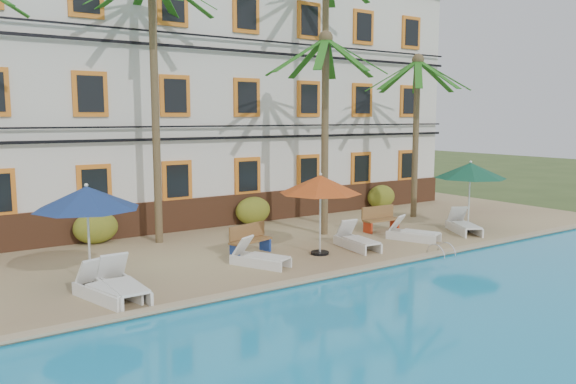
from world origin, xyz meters
TOP-DOWN VIEW (x-y plane):
  - ground at (0.00, 0.00)m, footprint 100.00×100.00m
  - pool_deck at (0.00, 5.00)m, footprint 30.00×12.00m
  - swimming_pool at (0.00, -7.00)m, footprint 26.00×12.00m
  - pool_coping at (0.00, -0.90)m, footprint 30.00×0.35m
  - hotel_building at (0.00, 9.98)m, footprint 25.40×6.44m
  - palm_b at (-2.78, 5.59)m, footprint 4.32×4.32m
  - palm_c at (2.71, 3.50)m, footprint 4.32×4.32m
  - palm_d at (4.03, 5.22)m, footprint 4.32×4.32m
  - palm_e at (8.10, 4.21)m, footprint 4.32×4.32m
  - shrub_left at (-4.61, 6.60)m, footprint 1.50×0.90m
  - shrub_mid at (1.53, 6.60)m, footprint 1.50×0.90m
  - shrub_right at (8.47, 6.60)m, footprint 1.50×0.90m
  - umbrella_blue at (-6.07, 1.81)m, footprint 2.62×2.62m
  - umbrella_red at (0.74, 1.18)m, footprint 2.55×2.55m
  - umbrella_green at (7.64, 1.01)m, footprint 2.63×2.63m
  - lounger_a at (-6.07, 0.50)m, footprint 1.17×2.04m
  - lounger_b at (-5.72, 0.42)m, footprint 0.75×2.07m
  - lounger_c at (-1.55, 1.05)m, footprint 1.32×1.84m
  - lounger_d at (2.19, 1.13)m, footprint 0.90×1.94m
  - lounger_e at (4.60, 0.96)m, footprint 1.28×1.89m
  - lounger_f at (7.13, 0.82)m, footprint 1.53×2.01m
  - bench_left at (-1.07, 2.45)m, footprint 1.57×0.84m
  - bench_right at (4.81, 2.79)m, footprint 1.52×0.55m
  - pool_ladder at (3.80, -1.00)m, footprint 0.54×0.74m

SIDE VIEW (x-z plane):
  - ground at x=0.00m, z-range 0.00..0.00m
  - swimming_pool at x=0.00m, z-range 0.00..0.20m
  - pool_deck at x=0.00m, z-range 0.00..0.25m
  - pool_ladder at x=3.80m, z-range -0.12..0.62m
  - pool_coping at x=0.00m, z-range 0.25..0.31m
  - lounger_c at x=-1.55m, z-range 0.11..0.93m
  - lounger_e at x=4.60m, z-range 0.10..0.94m
  - lounger_d at x=2.19m, z-range 0.09..0.98m
  - lounger_f at x=7.13m, z-range 0.09..1.00m
  - lounger_a at x=-6.07m, z-range 0.09..1.00m
  - lounger_b at x=-5.72m, z-range 0.08..1.05m
  - bench_left at x=-1.07m, z-range 0.26..1.18m
  - bench_right at x=4.81m, z-range 0.26..1.18m
  - shrub_left at x=-4.61m, z-range 0.25..1.35m
  - shrub_mid at x=1.53m, z-range 0.25..1.35m
  - shrub_right at x=8.47m, z-range 0.25..1.35m
  - umbrella_red at x=0.74m, z-range 1.15..3.70m
  - umbrella_blue at x=-6.07m, z-range 1.18..3.79m
  - umbrella_green at x=7.64m, z-range 1.18..3.81m
  - palm_e at x=8.10m, z-range 1.29..8.13m
  - palm_c at x=2.71m, z-range 1.32..8.56m
  - hotel_building at x=0.00m, z-range 0.26..10.49m
  - palm_b at x=-2.78m, z-range 1.46..10.61m
  - palm_d at x=4.03m, z-range 1.53..11.86m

